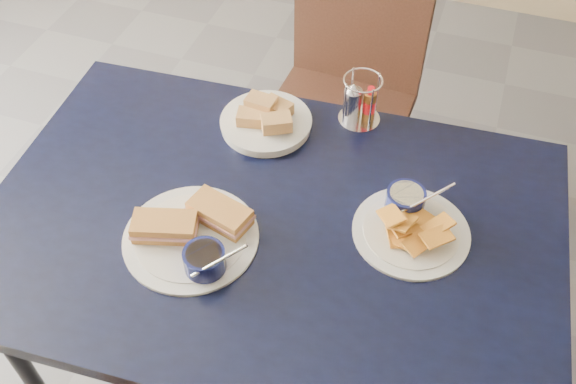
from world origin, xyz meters
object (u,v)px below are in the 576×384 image
(dining_table, at_px, (270,237))
(plantain_plate, at_px, (409,220))
(chair_far, at_px, (346,80))
(bread_basket, at_px, (266,120))
(sandwich_plate, at_px, (194,234))
(condiment_caddy, at_px, (359,103))

(dining_table, height_order, plantain_plate, plantain_plate)
(chair_far, relative_size, bread_basket, 4.04)
(sandwich_plate, height_order, plantain_plate, same)
(chair_far, bearing_deg, condiment_caddy, -72.53)
(dining_table, relative_size, chair_far, 1.45)
(chair_far, xyz_separation_m, plantain_plate, (0.33, -0.72, 0.23))
(sandwich_plate, bearing_deg, plantain_plate, 23.68)
(dining_table, relative_size, condiment_caddy, 10.06)
(sandwich_plate, bearing_deg, chair_far, 83.00)
(dining_table, xyz_separation_m, plantain_plate, (0.30, 0.09, 0.08))
(chair_far, xyz_separation_m, bread_basket, (-0.09, -0.51, 0.23))
(bread_basket, bearing_deg, chair_far, 80.07)
(sandwich_plate, distance_m, condiment_caddy, 0.56)
(dining_table, bearing_deg, plantain_plate, 16.62)
(plantain_plate, distance_m, bread_basket, 0.47)
(chair_far, xyz_separation_m, sandwich_plate, (-0.11, -0.91, 0.23))
(plantain_plate, height_order, condiment_caddy, condiment_caddy)
(bread_basket, relative_size, condiment_caddy, 1.72)
(chair_far, height_order, bread_basket, chair_far)
(dining_table, xyz_separation_m, bread_basket, (-0.12, 0.30, 0.08))
(bread_basket, xyz_separation_m, condiment_caddy, (0.22, 0.11, 0.03))
(dining_table, xyz_separation_m, chair_far, (-0.03, 0.81, -0.15))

